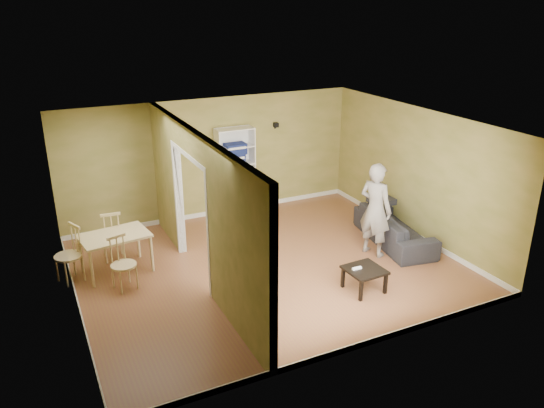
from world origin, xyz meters
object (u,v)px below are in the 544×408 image
at_px(bookshelf, 235,172).
at_px(person, 376,202).
at_px(coffee_table, 365,272).
at_px(sofa, 395,224).
at_px(chair_left, 68,255).
at_px(dining_table, 115,239).
at_px(chair_near, 123,264).
at_px(chair_far, 112,234).

bearing_deg(bookshelf, person, -62.38).
bearing_deg(bookshelf, coffee_table, -81.17).
bearing_deg(sofa, chair_left, 88.85).
height_order(person, dining_table, person).
xyz_separation_m(dining_table, chair_near, (0.00, -0.66, -0.17)).
bearing_deg(bookshelf, dining_table, -150.60).
bearing_deg(person, coffee_table, 117.46).
distance_m(coffee_table, chair_far, 4.59).
distance_m(sofa, person, 0.97).
bearing_deg(person, sofa, -91.97).
height_order(person, chair_far, person).
bearing_deg(chair_left, chair_near, 27.69).
bearing_deg(chair_left, dining_table, 67.80).
distance_m(coffee_table, chair_left, 4.95).
relative_size(sofa, chair_left, 2.07).
relative_size(bookshelf, chair_left, 1.96).
distance_m(sofa, chair_far, 5.39).
distance_m(bookshelf, coffee_table, 4.16).
relative_size(person, bookshelf, 1.07).
bearing_deg(chair_far, sofa, 165.72).
relative_size(chair_left, chair_far, 1.03).
bearing_deg(coffee_table, chair_near, 153.39).
bearing_deg(chair_far, person, 160.59).
distance_m(person, dining_table, 4.70).
height_order(person, chair_left, person).
bearing_deg(chair_far, chair_left, 37.64).
bearing_deg(sofa, coffee_table, 138.24).
xyz_separation_m(person, chair_far, (-4.44, 1.91, -0.56)).
xyz_separation_m(chair_near, chair_far, (0.03, 1.20, 0.03)).
xyz_separation_m(coffee_table, chair_near, (-3.53, 1.77, 0.12)).
relative_size(bookshelf, dining_table, 1.73).
height_order(dining_table, chair_left, chair_left).
bearing_deg(person, chair_far, 45.79).
bearing_deg(dining_table, chair_far, 86.08).
xyz_separation_m(sofa, dining_table, (-5.16, 1.13, 0.24)).
relative_size(sofa, person, 0.99).
bearing_deg(chair_near, dining_table, 74.32).
bearing_deg(chair_near, chair_far, 72.36).
relative_size(bookshelf, coffee_table, 3.32).
bearing_deg(coffee_table, person, 48.41).
distance_m(sofa, bookshelf, 3.62).
relative_size(bookshelf, chair_far, 2.01).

